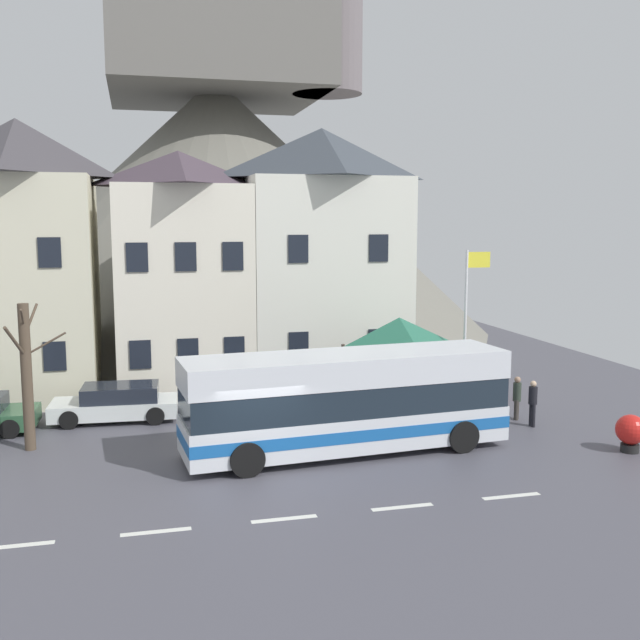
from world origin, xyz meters
The scene contains 16 objects.
ground_plane centered at (0.00, 0.00, -0.03)m, with size 40.00×60.00×0.07m.
townhouse_00 centered at (-7.66, 12.28, 5.53)m, with size 5.61×6.61×11.06m.
townhouse_01 centered at (-1.39, 12.33, 4.98)m, with size 5.38×6.74×9.95m.
townhouse_02 centered at (4.64, 11.76, 5.49)m, with size 6.65×5.59×10.98m.
hilltop_castle centered at (2.05, 28.64, 8.75)m, with size 34.59×34.59×23.58m.
transit_bus centered at (2.87, 1.72, 1.55)m, with size 10.19×3.28×3.08m.
bus_shelter centered at (5.97, 5.58, 2.97)m, with size 3.60×3.60×3.59m.
parked_car_00 centered at (8.53, 7.22, 0.61)m, with size 4.15×2.21×1.24m.
parked_car_01 centered at (-4.07, 7.22, 0.63)m, with size 4.49×2.20×1.27m.
pedestrian_00 centered at (8.40, 3.68, 0.81)m, with size 0.29×0.34×1.52m.
pedestrian_01 centered at (9.84, 3.84, 0.83)m, with size 0.29×0.32×1.56m.
pedestrian_02 centered at (9.91, 2.88, 0.92)m, with size 0.30×0.32×1.61m.
public_bench centered at (5.27, 7.68, 0.47)m, with size 1.71×0.48×0.87m.
flagpole centered at (8.30, 4.81, 3.55)m, with size 0.95×0.10×6.04m.
harbour_buoy centered at (11.36, -0.41, 0.66)m, with size 0.92×0.92×1.17m.
bare_tree_00 centered at (-6.61, 4.35, 2.38)m, with size 1.66×1.86×4.58m.
Camera 1 is at (-3.27, -19.33, 7.10)m, focal length 41.29 mm.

